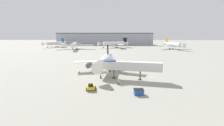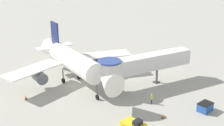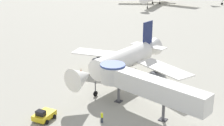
{
  "view_description": "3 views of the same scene",
  "coord_description": "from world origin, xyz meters",
  "px_view_note": "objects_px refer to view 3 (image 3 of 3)",
  "views": [
    {
      "loc": [
        4.86,
        -56.3,
        14.38
      ],
      "look_at": [
        3.03,
        2.5,
        3.44
      ],
      "focal_mm": 24.0,
      "sensor_mm": 36.0,
      "label": 1
    },
    {
      "loc": [
        -28.49,
        -45.82,
        24.23
      ],
      "look_at": [
        4.83,
        -4.83,
        4.65
      ],
      "focal_mm": 50.0,
      "sensor_mm": 36.0,
      "label": 2
    },
    {
      "loc": [
        28.2,
        -46.65,
        22.58
      ],
      "look_at": [
        0.46,
        -3.67,
        5.07
      ],
      "focal_mm": 50.0,
      "sensor_mm": 36.0,
      "label": 3
    }
  ],
  "objects_px": {
    "traffic_cone_port_wing": "(81,70)",
    "main_airplane": "(124,60)",
    "jet_bridge": "(142,84)",
    "ground_crew_marshaller": "(102,116)",
    "pushback_tug_yellow": "(44,115)"
  },
  "relations": [
    {
      "from": "jet_bridge",
      "to": "pushback_tug_yellow",
      "type": "distance_m",
      "value": 15.16
    },
    {
      "from": "pushback_tug_yellow",
      "to": "traffic_cone_port_wing",
      "type": "height_order",
      "value": "pushback_tug_yellow"
    },
    {
      "from": "pushback_tug_yellow",
      "to": "ground_crew_marshaller",
      "type": "relative_size",
      "value": 2.0
    },
    {
      "from": "jet_bridge",
      "to": "traffic_cone_port_wing",
      "type": "relative_size",
      "value": 23.07
    },
    {
      "from": "jet_bridge",
      "to": "ground_crew_marshaller",
      "type": "xyz_separation_m",
      "value": [
        -3.03,
        -6.26,
        -3.51
      ]
    },
    {
      "from": "pushback_tug_yellow",
      "to": "ground_crew_marshaller",
      "type": "xyz_separation_m",
      "value": [
        7.59,
        3.88,
        0.26
      ]
    },
    {
      "from": "jet_bridge",
      "to": "ground_crew_marshaller",
      "type": "height_order",
      "value": "jet_bridge"
    },
    {
      "from": "traffic_cone_port_wing",
      "to": "main_airplane",
      "type": "bearing_deg",
      "value": 2.25
    },
    {
      "from": "main_airplane",
      "to": "pushback_tug_yellow",
      "type": "height_order",
      "value": "main_airplane"
    },
    {
      "from": "pushback_tug_yellow",
      "to": "traffic_cone_port_wing",
      "type": "distance_m",
      "value": 20.14
    },
    {
      "from": "jet_bridge",
      "to": "ground_crew_marshaller",
      "type": "bearing_deg",
      "value": -104.88
    },
    {
      "from": "traffic_cone_port_wing",
      "to": "ground_crew_marshaller",
      "type": "height_order",
      "value": "ground_crew_marshaller"
    },
    {
      "from": "ground_crew_marshaller",
      "to": "main_airplane",
      "type": "bearing_deg",
      "value": 75.69
    },
    {
      "from": "pushback_tug_yellow",
      "to": "traffic_cone_port_wing",
      "type": "relative_size",
      "value": 4.28
    },
    {
      "from": "pushback_tug_yellow",
      "to": "main_airplane",
      "type": "bearing_deg",
      "value": 76.22
    }
  ]
}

